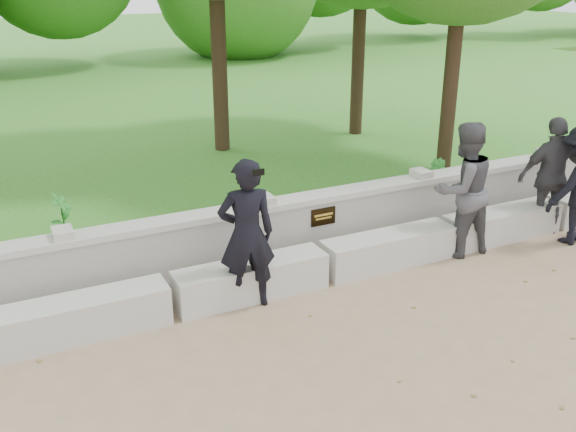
{
  "coord_description": "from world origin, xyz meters",
  "views": [
    {
      "loc": [
        -3.67,
        -4.5,
        3.78
      ],
      "look_at": [
        -0.51,
        1.89,
        0.97
      ],
      "focal_mm": 40.0,
      "sensor_mm": 36.0,
      "label": 1
    }
  ],
  "objects": [
    {
      "name": "lawn",
      "position": [
        0.0,
        14.0,
        0.12
      ],
      "size": [
        40.0,
        22.0,
        0.25
      ],
      "primitive_type": "cube",
      "color": "#28701E",
      "rests_on": "ground"
    },
    {
      "name": "ground",
      "position": [
        0.0,
        0.0,
        0.0
      ],
      "size": [
        80.0,
        80.0,
        0.0
      ],
      "primitive_type": "plane",
      "color": "#957C5B",
      "rests_on": "ground"
    },
    {
      "name": "concrete_bench",
      "position": [
        0.0,
        1.9,
        0.22
      ],
      "size": [
        11.9,
        0.45,
        0.45
      ],
      "color": "#BAB7B0",
      "rests_on": "ground"
    },
    {
      "name": "visitor_left",
      "position": [
        2.09,
        1.8,
        0.93
      ],
      "size": [
        0.91,
        0.71,
        1.87
      ],
      "color": "#424247",
      "rests_on": "ground"
    },
    {
      "name": "shrub_a",
      "position": [
        -2.83,
        4.12,
        0.59
      ],
      "size": [
        0.4,
        0.43,
        0.68
      ],
      "primitive_type": "imported",
      "rotation": [
        0.0,
        0.0,
        1.01
      ],
      "color": "#2E862D",
      "rests_on": "lawn"
    },
    {
      "name": "man_main",
      "position": [
        -1.11,
        1.74,
        0.9
      ],
      "size": [
        0.73,
        0.66,
        1.81
      ],
      "color": "black",
      "rests_on": "ground"
    },
    {
      "name": "visitor_right",
      "position": [
        3.76,
        1.8,
        0.88
      ],
      "size": [
        1.12,
        0.73,
        1.76
      ],
      "color": "#38383C",
      "rests_on": "ground"
    },
    {
      "name": "shrub_b",
      "position": [
        2.95,
        3.3,
        0.55
      ],
      "size": [
        0.42,
        0.42,
        0.6
      ],
      "primitive_type": "imported",
      "rotation": [
        0.0,
        0.0,
        2.3
      ],
      "color": "#2E862D",
      "rests_on": "lawn"
    },
    {
      "name": "parapet_wall",
      "position": [
        0.0,
        2.6,
        0.46
      ],
      "size": [
        12.5,
        0.35,
        0.9
      ],
      "color": "#AFACA5",
      "rests_on": "ground"
    }
  ]
}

